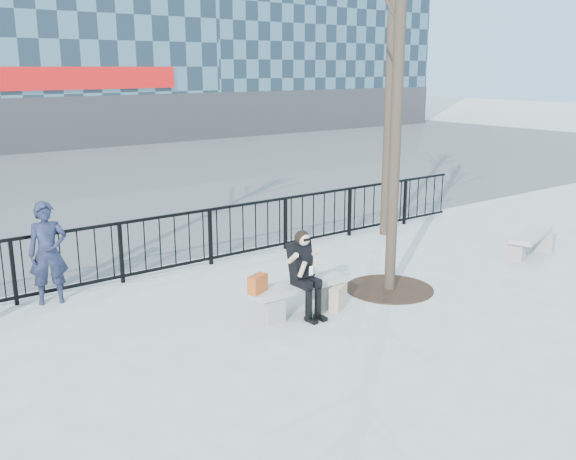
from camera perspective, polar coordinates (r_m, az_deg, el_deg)
ground at (r=10.05m, az=0.94°, el=-7.34°), size 120.00×120.00×0.00m
street_surface at (r=23.37m, az=-22.42°, el=4.13°), size 60.00×23.00×0.01m
railing at (r=12.26m, az=-7.72°, el=-0.72°), size 14.00×0.06×1.10m
tree_grate at (r=11.18m, az=8.99°, el=-5.17°), size 1.50×1.50×0.02m
bench_main at (r=9.94m, az=0.95°, el=-5.73°), size 1.65×0.46×0.49m
bench_second at (r=13.82m, az=20.76°, el=-0.97°), size 1.57×0.44×0.47m
seated_woman at (r=9.70m, az=1.54°, el=-3.94°), size 0.50×0.64×1.34m
handbag at (r=9.43m, az=-2.72°, el=-4.80°), size 0.35×0.26×0.27m
shopping_bag at (r=10.14m, az=4.48°, el=-6.00°), size 0.43×0.33×0.39m
standing_man at (r=10.89m, az=-20.55°, el=-1.93°), size 0.69×0.54×1.67m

